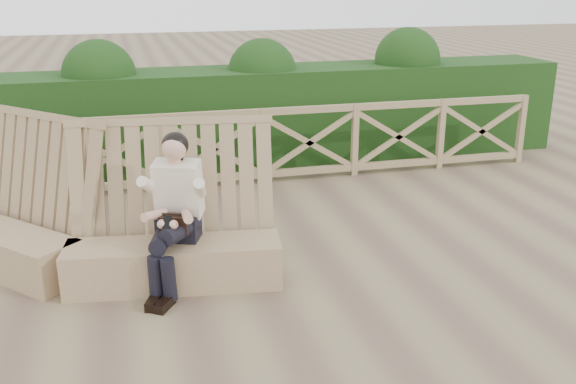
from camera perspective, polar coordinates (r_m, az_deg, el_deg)
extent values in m
plane|color=brown|center=(6.21, -1.58, -9.27)|extent=(60.00, 60.00, 0.00)
cube|color=#866C4C|center=(7.32, -23.23, 0.38)|extent=(1.74, 1.83, 1.56)
cube|color=#866C4C|center=(6.43, -10.08, -6.31)|extent=(2.13, 0.77, 0.45)
cube|color=#866C4C|center=(6.47, -10.26, -0.67)|extent=(2.12, 0.72, 1.56)
cube|color=black|center=(6.39, -9.68, -3.08)|extent=(0.48, 0.41, 0.24)
cube|color=beige|center=(6.31, -9.74, 0.28)|extent=(0.53, 0.45, 0.58)
sphere|color=tan|center=(6.14, -10.09, 3.84)|extent=(0.30, 0.30, 0.23)
sphere|color=black|center=(6.17, -10.00, 4.14)|extent=(0.33, 0.33, 0.25)
cylinder|color=black|center=(6.22, -11.12, -4.01)|extent=(0.34, 0.54, 0.17)
cylinder|color=black|center=(6.16, -9.52, -3.36)|extent=(0.34, 0.54, 0.18)
cylinder|color=black|center=(6.14, -11.68, -7.66)|extent=(0.17, 0.17, 0.45)
cylinder|color=black|center=(6.09, -10.53, -7.84)|extent=(0.17, 0.17, 0.45)
cube|color=black|center=(6.14, -11.84, -9.59)|extent=(0.19, 0.28, 0.09)
cube|color=black|center=(6.09, -10.89, -9.78)|extent=(0.19, 0.28, 0.09)
cube|color=black|center=(6.17, -10.02, -2.82)|extent=(0.30, 0.24, 0.18)
cube|color=black|center=(5.99, -10.71, -2.83)|extent=(0.11, 0.12, 0.13)
cube|color=#7F674A|center=(9.12, -6.78, 6.83)|extent=(10.10, 0.07, 0.10)
cube|color=#7F674A|center=(9.35, -6.56, 1.25)|extent=(10.10, 0.07, 0.10)
cube|color=black|center=(10.34, -7.70, 6.52)|extent=(12.00, 1.20, 1.50)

